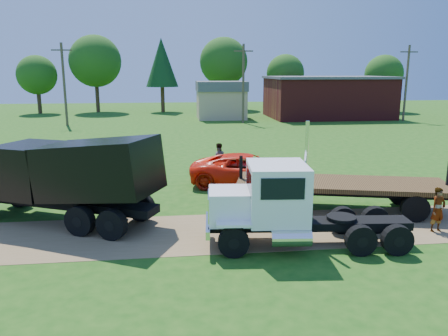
{
  "coord_description": "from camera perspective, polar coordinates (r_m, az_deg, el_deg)",
  "views": [
    {
      "loc": [
        -2.41,
        -15.67,
        6.05
      ],
      "look_at": [
        -0.02,
        4.03,
        1.6
      ],
      "focal_mm": 35.0,
      "sensor_mm": 36.0,
      "label": 1
    }
  ],
  "objects": [
    {
      "name": "flatbed_trailer",
      "position": [
        19.87,
        15.0,
        -2.54
      ],
      "size": [
        9.45,
        4.91,
        2.32
      ],
      "rotation": [
        0.0,
        0.0,
        -0.25
      ],
      "color": "#341F10",
      "rests_on": "ground"
    },
    {
      "name": "brick_building",
      "position": [
        59.39,
        13.34,
        9.03
      ],
      "size": [
        15.4,
        10.4,
        5.3
      ],
      "color": "maroon",
      "rests_on": "ground"
    },
    {
      "name": "spectator_b",
      "position": [
        25.81,
        -0.74,
        1.21
      ],
      "size": [
        0.93,
        0.74,
        1.87
      ],
      "primitive_type": "imported",
      "rotation": [
        0.0,
        0.0,
        3.17
      ],
      "color": "#999999",
      "rests_on": "ground"
    },
    {
      "name": "tan_shed",
      "position": [
        56.16,
        -0.37,
        8.93
      ],
      "size": [
        6.2,
        5.4,
        4.7
      ],
      "color": "tan",
      "rests_on": "ground"
    },
    {
      "name": "tree_row",
      "position": [
        67.04,
        -4.47,
        13.15
      ],
      "size": [
        55.79,
        13.43,
        11.14
      ],
      "color": "#3C2B18",
      "rests_on": "ground"
    },
    {
      "name": "spectator_a",
      "position": [
        18.55,
        26.17,
        -4.93
      ],
      "size": [
        0.72,
        0.56,
        1.73
      ],
      "primitive_type": "imported",
      "rotation": [
        0.0,
        0.0,
        0.26
      ],
      "color": "#999999",
      "rests_on": "ground"
    },
    {
      "name": "orange_pickup",
      "position": [
        23.29,
        3.15,
        -0.29
      ],
      "size": [
        6.59,
        4.18,
        1.69
      ],
      "primitive_type": "imported",
      "rotation": [
        0.0,
        0.0,
        1.33
      ],
      "color": "red",
      "rests_on": "ground"
    },
    {
      "name": "black_dump_truck",
      "position": [
        18.45,
        -19.88,
        -0.83
      ],
      "size": [
        8.34,
        5.62,
        3.63
      ],
      "rotation": [
        0.0,
        0.0,
        -0.43
      ],
      "color": "black",
      "rests_on": "ground"
    },
    {
      "name": "utility_poles",
      "position": [
        51.38,
        2.54,
        11.13
      ],
      "size": [
        42.2,
        0.28,
        9.0
      ],
      "color": "#4A382A",
      "rests_on": "ground"
    },
    {
      "name": "white_semi_tractor",
      "position": [
        15.35,
        7.21,
        -4.78
      ],
      "size": [
        7.3,
        2.96,
        4.34
      ],
      "rotation": [
        0.0,
        0.0,
        -0.09
      ],
      "color": "black",
      "rests_on": "ground"
    },
    {
      "name": "ground",
      "position": [
        16.97,
        1.72,
        -8.25
      ],
      "size": [
        140.0,
        140.0,
        0.0
      ],
      "primitive_type": "plane",
      "color": "#194E11",
      "rests_on": "ground"
    },
    {
      "name": "dirt_track",
      "position": [
        16.97,
        1.72,
        -8.24
      ],
      "size": [
        120.0,
        4.2,
        0.01
      ],
      "primitive_type": "cube",
      "color": "brown",
      "rests_on": "ground"
    }
  ]
}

